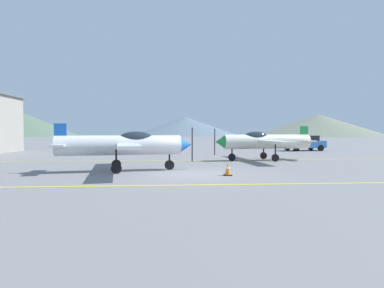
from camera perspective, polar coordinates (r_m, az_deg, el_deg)
The scene contains 10 objects.
ground_plane at distance 15.18m, azimuth 0.24°, elevation -5.38°, with size 400.00×400.00×0.00m, color slate.
apron_line_near at distance 12.05m, azimuth 1.39°, elevation -7.33°, with size 80.00×0.16×0.01m, color yellow.
apron_line_far at distance 22.36m, azimuth -1.16°, elevation -2.94°, with size 80.00×0.16×0.01m, color yellow.
airplane_near at distance 16.60m, azimuth -11.83°, elevation -0.08°, with size 7.04×8.06×2.41m.
airplane_mid at distance 22.92m, azimuth 12.59°, elevation 0.51°, with size 7.02×8.06×2.41m.
car_sedan at distance 36.04m, azimuth 19.37°, elevation 0.20°, with size 4.52×2.53×1.62m.
traffic_cone_side at distance 14.73m, azimuth 6.40°, elevation -4.50°, with size 0.36×0.36×0.59m.
hill_left at distance 172.72m, azimuth -29.44°, elevation 3.36°, with size 61.61×61.61×12.95m, color #4C6651.
hill_centerleft at distance 169.58m, azimuth -1.20°, elevation 3.15°, with size 56.76×56.76×9.92m, color slate.
hill_centerright at distance 157.62m, azimuth 21.55°, elevation 3.11°, with size 58.77×58.77×10.10m, color slate.
Camera 1 is at (-1.13, -15.01, 1.99)m, focal length 29.90 mm.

